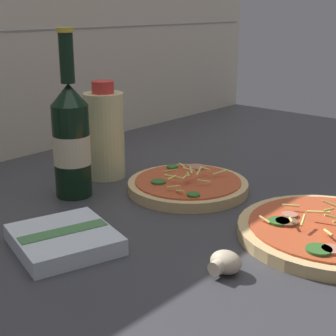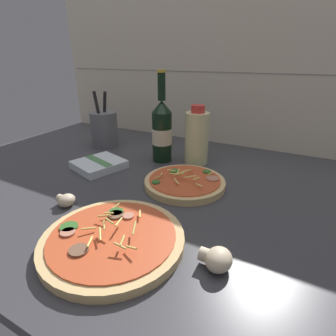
{
  "view_description": "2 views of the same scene",
  "coord_description": "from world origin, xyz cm",
  "px_view_note": "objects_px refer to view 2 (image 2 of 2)",
  "views": [
    {
      "loc": [
        -68.17,
        -53.32,
        35.2
      ],
      "look_at": [
        -7.82,
        -0.52,
        9.76
      ],
      "focal_mm": 55.0,
      "sensor_mm": 36.0,
      "label": 1
    },
    {
      "loc": [
        27.52,
        -56.5,
        35.31
      ],
      "look_at": [
        -1.23,
        -2.64,
        9.31
      ],
      "focal_mm": 28.0,
      "sensor_mm": 36.0,
      "label": 2
    }
  ],
  "objects_px": {
    "beer_bottle": "(162,130)",
    "dish_towel": "(99,164)",
    "utensil_crock": "(104,129)",
    "pizza_near": "(113,239)",
    "mushroom_right": "(217,259)",
    "oil_bottle": "(197,137)",
    "pizza_far": "(185,182)",
    "mushroom_left": "(66,200)"
  },
  "relations": [
    {
      "from": "beer_bottle",
      "to": "oil_bottle",
      "type": "height_order",
      "value": "beer_bottle"
    },
    {
      "from": "mushroom_right",
      "to": "dish_towel",
      "type": "relative_size",
      "value": 0.32
    },
    {
      "from": "utensil_crock",
      "to": "mushroom_right",
      "type": "bearing_deg",
      "value": -35.41
    },
    {
      "from": "pizza_near",
      "to": "mushroom_right",
      "type": "bearing_deg",
      "value": 9.39
    },
    {
      "from": "oil_bottle",
      "to": "mushroom_right",
      "type": "relative_size",
      "value": 3.42
    },
    {
      "from": "pizza_near",
      "to": "mushroom_right",
      "type": "distance_m",
      "value": 0.2
    },
    {
      "from": "pizza_near",
      "to": "oil_bottle",
      "type": "relative_size",
      "value": 1.42
    },
    {
      "from": "dish_towel",
      "to": "pizza_near",
      "type": "bearing_deg",
      "value": -44.44
    },
    {
      "from": "oil_bottle",
      "to": "utensil_crock",
      "type": "distance_m",
      "value": 0.39
    },
    {
      "from": "pizza_near",
      "to": "mushroom_left",
      "type": "height_order",
      "value": "pizza_near"
    },
    {
      "from": "pizza_far",
      "to": "utensil_crock",
      "type": "bearing_deg",
      "value": 157.43
    },
    {
      "from": "oil_bottle",
      "to": "mushroom_right",
      "type": "xyz_separation_m",
      "value": [
        0.22,
        -0.43,
        -0.07
      ]
    },
    {
      "from": "pizza_far",
      "to": "mushroom_right",
      "type": "relative_size",
      "value": 3.96
    },
    {
      "from": "beer_bottle",
      "to": "mushroom_right",
      "type": "xyz_separation_m",
      "value": [
        0.32,
        -0.39,
        -0.09
      ]
    },
    {
      "from": "pizza_far",
      "to": "mushroom_left",
      "type": "xyz_separation_m",
      "value": [
        -0.21,
        -0.23,
        0.0
      ]
    },
    {
      "from": "pizza_far",
      "to": "dish_towel",
      "type": "relative_size",
      "value": 1.28
    },
    {
      "from": "beer_bottle",
      "to": "mushroom_left",
      "type": "relative_size",
      "value": 6.58
    },
    {
      "from": "beer_bottle",
      "to": "utensil_crock",
      "type": "relative_size",
      "value": 1.37
    },
    {
      "from": "beer_bottle",
      "to": "utensil_crock",
      "type": "distance_m",
      "value": 0.29
    },
    {
      "from": "beer_bottle",
      "to": "dish_towel",
      "type": "xyz_separation_m",
      "value": [
        -0.14,
        -0.16,
        -0.09
      ]
    },
    {
      "from": "oil_bottle",
      "to": "utensil_crock",
      "type": "relative_size",
      "value": 0.89
    },
    {
      "from": "mushroom_right",
      "to": "dish_towel",
      "type": "xyz_separation_m",
      "value": [
        -0.47,
        0.24,
        -0.01
      ]
    },
    {
      "from": "pizza_near",
      "to": "mushroom_right",
      "type": "xyz_separation_m",
      "value": [
        0.19,
        0.03,
        0.01
      ]
    },
    {
      "from": "oil_bottle",
      "to": "mushroom_right",
      "type": "height_order",
      "value": "oil_bottle"
    },
    {
      "from": "dish_towel",
      "to": "utensil_crock",
      "type": "bearing_deg",
      "value": 125.51
    },
    {
      "from": "utensil_crock",
      "to": "pizza_near",
      "type": "bearing_deg",
      "value": -48.28
    },
    {
      "from": "pizza_near",
      "to": "dish_towel",
      "type": "relative_size",
      "value": 1.57
    },
    {
      "from": "beer_bottle",
      "to": "oil_bottle",
      "type": "bearing_deg",
      "value": 18.15
    },
    {
      "from": "beer_bottle",
      "to": "pizza_near",
      "type": "bearing_deg",
      "value": -72.86
    },
    {
      "from": "pizza_near",
      "to": "mushroom_right",
      "type": "relative_size",
      "value": 4.86
    },
    {
      "from": "pizza_near",
      "to": "beer_bottle",
      "type": "relative_size",
      "value": 0.92
    },
    {
      "from": "pizza_near",
      "to": "beer_bottle",
      "type": "xyz_separation_m",
      "value": [
        -0.13,
        0.43,
        0.09
      ]
    },
    {
      "from": "oil_bottle",
      "to": "pizza_near",
      "type": "bearing_deg",
      "value": -87.27
    },
    {
      "from": "mushroom_right",
      "to": "utensil_crock",
      "type": "relative_size",
      "value": 0.26
    },
    {
      "from": "pizza_far",
      "to": "beer_bottle",
      "type": "relative_size",
      "value": 0.75
    },
    {
      "from": "mushroom_right",
      "to": "utensil_crock",
      "type": "xyz_separation_m",
      "value": [
        -0.61,
        0.43,
        0.05
      ]
    },
    {
      "from": "oil_bottle",
      "to": "mushroom_right",
      "type": "bearing_deg",
      "value": -63.32
    },
    {
      "from": "pizza_far",
      "to": "oil_bottle",
      "type": "xyz_separation_m",
      "value": [
        -0.04,
        0.18,
        0.08
      ]
    },
    {
      "from": "oil_bottle",
      "to": "dish_towel",
      "type": "height_order",
      "value": "oil_bottle"
    },
    {
      "from": "mushroom_right",
      "to": "dish_towel",
      "type": "height_order",
      "value": "mushroom_right"
    },
    {
      "from": "pizza_far",
      "to": "dish_towel",
      "type": "distance_m",
      "value": 0.29
    },
    {
      "from": "pizza_near",
      "to": "mushroom_right",
      "type": "height_order",
      "value": "pizza_near"
    }
  ]
}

